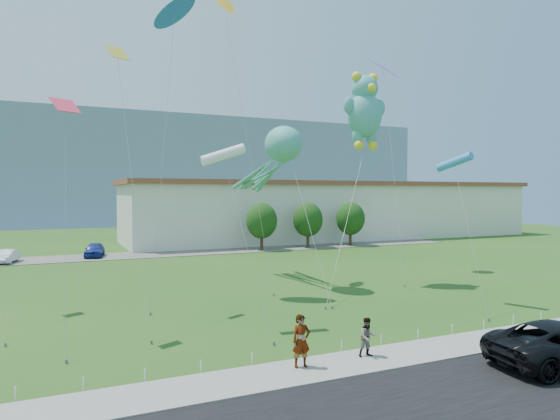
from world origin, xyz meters
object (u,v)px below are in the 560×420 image
Objects in this scene: octopus_kite at (275,158)px; pedestrian_left at (301,341)px; warehouse at (336,210)px; pedestrian_right at (368,337)px; parked_car_silver at (7,256)px; parked_car_blue at (95,250)px; teddy_bear_kite at (365,109)px.

pedestrian_left is at bearing -110.73° from octopus_kite.
pedestrian_left is (-29.47, -46.45, -3.04)m from warehouse.
parked_car_silver is (-15.27, 36.52, -0.20)m from pedestrian_right.
parked_car_silver is 28.68m from octopus_kite.
pedestrian_left reaches higher than pedestrian_right.
pedestrian_right reaches higher than parked_car_blue.
teddy_bear_kite reaches higher than parked_car_silver.
parked_car_silver is (-12.31, 36.50, -0.41)m from pedestrian_left.
pedestrian_right is 20.52m from teddy_bear_kite.
warehouse is 35.25m from parked_car_blue.
parked_car_blue is 0.28× the size of teddy_bear_kite.
octopus_kite reaches higher than pedestrian_left.
pedestrian_left is at bearing -71.37° from parked_car_blue.
teddy_bear_kite is (-17.21, -32.46, 8.53)m from warehouse.
pedestrian_left is 1.27× the size of pedestrian_right.
warehouse is 14.48× the size of parked_car_blue.
pedestrian_right is 0.37× the size of parked_car_blue.
teddy_bear_kite is (6.12, -2.23, 3.52)m from octopus_kite.
warehouse is at bearing 60.86° from pedestrian_left.
parked_car_blue is 31.40m from teddy_bear_kite.
warehouse is 38.51m from octopus_kite.
pedestrian_left is 38.52m from parked_car_silver.
parked_car_silver is 0.89× the size of parked_car_blue.
teddy_bear_kite is at bearing -42.94° from parked_car_blue.
warehouse is at bearing 26.20° from parked_car_blue.
warehouse is 39.31× the size of pedestrian_right.
teddy_bear_kite reaches higher than pedestrian_left.
pedestrian_right is 0.10× the size of teddy_bear_kite.
pedestrian_right is 38.47m from parked_car_blue.
pedestrian_right is 0.41× the size of parked_car_silver.
pedestrian_right is at bearing -119.70° from warehouse.
pedestrian_left is at bearing -57.15° from parked_car_silver.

